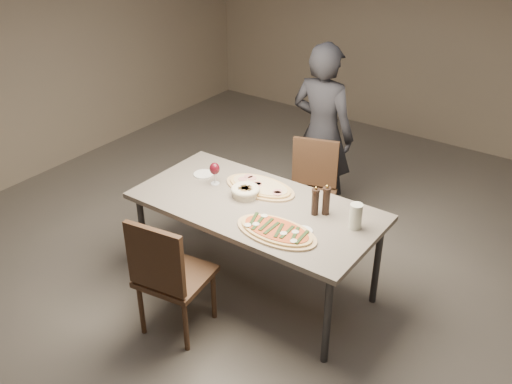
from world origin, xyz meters
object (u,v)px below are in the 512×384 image
Objects in this scene: chair_near at (167,273)px; chair_far at (312,185)px; dining_table at (256,211)px; diner at (322,134)px; ham_pizza at (260,187)px; bread_basket at (245,191)px; zucchini_pizza at (276,231)px; pepper_mill_left at (315,201)px; carafe at (356,216)px.

chair_near is 1.65m from chair_far.
dining_table is 1.10× the size of diner.
bread_basket is (-0.02, -0.16, 0.03)m from ham_pizza.
ham_pizza is 1.00m from chair_near.
ham_pizza is at bearing 146.08° from zucchini_pizza.
carafe is (0.31, 0.01, -0.01)m from pepper_mill_left.
bread_basket is at bearing -81.84° from ham_pizza.
carafe is 0.11× the size of diner.
dining_table is 3.03× the size of zucchini_pizza.
chair_far is (-0.37, 1.12, -0.28)m from zucchini_pizza.
pepper_mill_left is 1.11m from chair_near.
chair_far is at bearing 84.56° from bread_basket.
bread_basket is at bearing 66.18° from chair_far.
carafe is at bearing 10.35° from dining_table.
chair_near is 1.07× the size of chair_far.
chair_near reaches higher than zucchini_pizza.
diner reaches higher than chair_near.
zucchini_pizza is 0.53m from bread_basket.
pepper_mill_left is at bearing 16.97° from dining_table.
pepper_mill_left reaches higher than bread_basket.
pepper_mill_left is (0.54, 0.08, 0.06)m from bread_basket.
dining_table is at bearing -163.03° from pepper_mill_left.
pepper_mill_left is (0.41, 0.13, 0.16)m from dining_table.
carafe is 1.13m from chair_far.
ham_pizza is 0.36× the size of diner.
bread_basket is at bearing 159.91° from zucchini_pizza.
ham_pizza is (-0.44, 0.43, -0.00)m from zucchini_pizza.
pepper_mill_left reaches higher than chair_near.
diner is (-0.11, 0.34, 0.33)m from chair_far.
pepper_mill_left is 0.96m from chair_far.
carafe is 1.41m from diner.
chair_near is at bearing -135.48° from carafe.
bread_basket is 0.90m from chair_far.
chair_near reaches higher than bread_basket.
pepper_mill_left is 1.24m from diner.
carafe reaches higher than bread_basket.
bread_basket is at bearing 77.59° from chair_near.
bread_basket is at bearing 160.67° from dining_table.
ham_pizza is at bearing 93.56° from diner.
chair_far is at bearing 93.04° from dining_table.
diner is (-0.88, 1.10, -0.02)m from carafe.
pepper_mill_left is at bearing -178.96° from carafe.
chair_near is at bearing -103.52° from dining_table.
chair_far is (-0.46, 0.76, -0.36)m from pepper_mill_left.
carafe is (0.72, 0.13, 0.15)m from dining_table.
zucchini_pizza is at bearing -137.64° from carafe.
ham_pizza is 1.02m from diner.
pepper_mill_left is at bearing 102.75° from chair_far.
pepper_mill_left reaches higher than zucchini_pizza.
ham_pizza is 0.17m from bread_basket.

